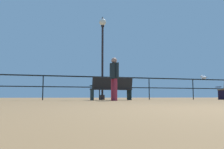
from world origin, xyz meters
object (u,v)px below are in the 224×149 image
person_by_bench (114,76)px  lamppost_center (103,47)px  bench_near_left (112,87)px  seagull_on_rail (203,77)px

person_by_bench → lamppost_center: bearing=86.5°
bench_near_left → person_by_bench: bearing=-102.4°
seagull_on_rail → lamppost_center: bearing=176.6°
lamppost_center → person_by_bench: size_ratio=2.53×
person_by_bench → seagull_on_rail: bearing=21.1°
person_by_bench → seagull_on_rail: size_ratio=3.61×
bench_near_left → person_by_bench: (-0.28, -1.26, 0.36)m
lamppost_center → person_by_bench: 2.86m
lamppost_center → seagull_on_rail: bearing=-3.4°
lamppost_center → person_by_bench: bearing=-93.5°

